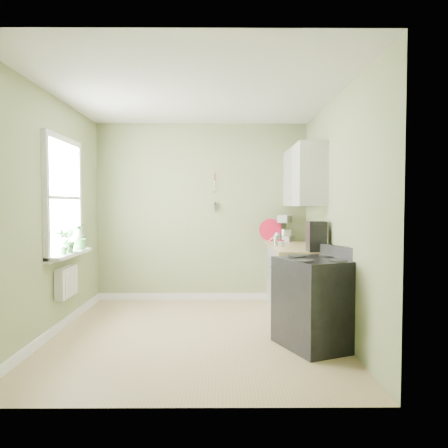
{
  "coord_description": "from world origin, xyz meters",
  "views": [
    {
      "loc": [
        0.3,
        -4.89,
        1.47
      ],
      "look_at": [
        0.33,
        0.55,
        1.23
      ],
      "focal_mm": 35.0,
      "sensor_mm": 36.0,
      "label": 1
    }
  ],
  "objects_px": {
    "stand_mixer": "(285,229)",
    "stove": "(316,302)",
    "kettle": "(277,239)",
    "coffee_maker": "(316,237)"
  },
  "relations": [
    {
      "from": "stand_mixer",
      "to": "stove",
      "type": "bearing_deg",
      "value": -89.9
    },
    {
      "from": "stove",
      "to": "kettle",
      "type": "xyz_separation_m",
      "value": [
        -0.23,
        1.42,
        0.53
      ]
    },
    {
      "from": "stove",
      "to": "stand_mixer",
      "type": "xyz_separation_m",
      "value": [
        -0.0,
        2.19,
        0.63
      ]
    },
    {
      "from": "stove",
      "to": "kettle",
      "type": "distance_m",
      "value": 1.54
    },
    {
      "from": "kettle",
      "to": "stove",
      "type": "bearing_deg",
      "value": -80.9
    },
    {
      "from": "stand_mixer",
      "to": "kettle",
      "type": "distance_m",
      "value": 0.8
    },
    {
      "from": "stove",
      "to": "kettle",
      "type": "relative_size",
      "value": 5.82
    },
    {
      "from": "stove",
      "to": "coffee_maker",
      "type": "bearing_deg",
      "value": 78.22
    },
    {
      "from": "stand_mixer",
      "to": "kettle",
      "type": "height_order",
      "value": "stand_mixer"
    },
    {
      "from": "stand_mixer",
      "to": "kettle",
      "type": "relative_size",
      "value": 2.46
    }
  ]
}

